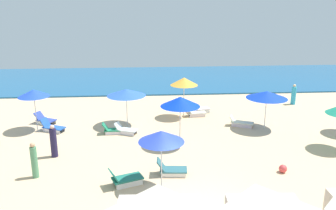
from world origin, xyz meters
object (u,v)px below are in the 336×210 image
at_px(beachgoer_2, 54,142).
at_px(umbrella_7, 126,92).
at_px(umbrella_5, 267,95).
at_px(beachgoer_1, 34,161).
at_px(umbrella_4, 34,93).
at_px(umbrella_6, 184,81).
at_px(lounge_chair_6_0, 200,109).
at_px(beachgoer_0, 294,95).
at_px(umbrella_2, 161,136).
at_px(lounge_chair_4_0, 45,120).
at_px(beach_ball_0, 283,169).
at_px(lounge_chair_7_0, 125,130).
at_px(umbrella_0, 180,102).
at_px(lounge_chair_6_1, 195,113).
at_px(lounge_chair_2_0, 171,169).
at_px(lounge_chair_7_1, 114,130).
at_px(lounge_chair_2_1, 125,178).
at_px(lounge_chair_5_0, 241,122).
at_px(lounge_chair_4_1, 52,127).

bearing_deg(beachgoer_2, umbrella_7, 77.96).
height_order(umbrella_5, beachgoer_1, umbrella_5).
distance_m(umbrella_4, umbrella_6, 9.31).
distance_m(lounge_chair_6_0, beachgoer_1, 12.42).
height_order(umbrella_7, beachgoer_0, umbrella_7).
height_order(umbrella_4, umbrella_7, umbrella_4).
xyz_separation_m(umbrella_2, lounge_chair_4_0, (-6.93, 8.50, -1.99)).
bearing_deg(beach_ball_0, lounge_chair_7_0, 143.38).
relative_size(umbrella_0, umbrella_2, 1.07).
bearing_deg(beach_ball_0, lounge_chair_6_1, 107.74).
bearing_deg(beachgoer_1, lounge_chair_2_0, -73.07).
xyz_separation_m(umbrella_6, lounge_chair_7_1, (-4.46, -2.83, -2.20)).
relative_size(umbrella_6, beach_ball_0, 7.33).
height_order(lounge_chair_2_1, beachgoer_2, beachgoer_2).
height_order(umbrella_0, lounge_chair_5_0, umbrella_0).
height_order(lounge_chair_2_1, beachgoer_1, beachgoer_1).
relative_size(umbrella_4, lounge_chair_5_0, 1.61).
height_order(lounge_chair_2_1, beach_ball_0, lounge_chair_2_1).
xyz_separation_m(lounge_chair_4_0, lounge_chair_6_0, (10.18, 1.64, 0.01)).
distance_m(umbrella_5, lounge_chair_7_1, 9.33).
xyz_separation_m(lounge_chair_4_0, beachgoer_1, (1.47, -7.20, 0.50)).
relative_size(lounge_chair_4_0, lounge_chair_5_0, 0.95).
xyz_separation_m(lounge_chair_4_0, beachgoer_0, (17.60, 3.21, 0.44)).
bearing_deg(lounge_chair_2_1, lounge_chair_4_0, 12.82).
relative_size(lounge_chair_2_0, umbrella_5, 0.57).
xyz_separation_m(lounge_chair_5_0, beach_ball_0, (0.20, -6.21, -0.06)).
xyz_separation_m(lounge_chair_2_1, lounge_chair_4_0, (-5.41, 8.16, -0.01)).
distance_m(umbrella_5, lounge_chair_7_0, 8.67).
bearing_deg(beach_ball_0, beachgoer_0, 64.52).
xyz_separation_m(lounge_chair_4_0, umbrella_6, (8.95, 0.78, 2.16)).
relative_size(umbrella_6, lounge_chair_7_1, 1.88).
relative_size(lounge_chair_2_0, lounge_chair_5_0, 0.89).
xyz_separation_m(beachgoer_0, beachgoer_1, (-16.13, -10.41, 0.06)).
bearing_deg(umbrella_2, lounge_chair_5_0, 53.20).
height_order(umbrella_4, lounge_chair_7_1, umbrella_4).
bearing_deg(umbrella_7, lounge_chair_2_1, -88.57).
height_order(umbrella_7, beachgoer_1, umbrella_7).
xyz_separation_m(beachgoer_0, beach_ball_0, (-5.14, -10.78, -0.53)).
bearing_deg(beachgoer_2, lounge_chair_6_0, 64.17).
bearing_deg(umbrella_6, umbrella_0, -99.22).
distance_m(lounge_chair_4_1, beachgoer_2, 3.82).
bearing_deg(beachgoer_0, umbrella_5, -45.99).
height_order(umbrella_2, lounge_chair_6_0, umbrella_2).
height_order(umbrella_2, umbrella_6, umbrella_6).
distance_m(lounge_chair_4_0, umbrella_5, 13.87).
relative_size(lounge_chair_7_0, beach_ball_0, 3.90).
relative_size(umbrella_5, umbrella_7, 1.03).
distance_m(lounge_chair_2_0, umbrella_4, 10.06).
bearing_deg(umbrella_2, lounge_chair_6_0, 72.22).
height_order(umbrella_2, lounge_chair_7_1, umbrella_2).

